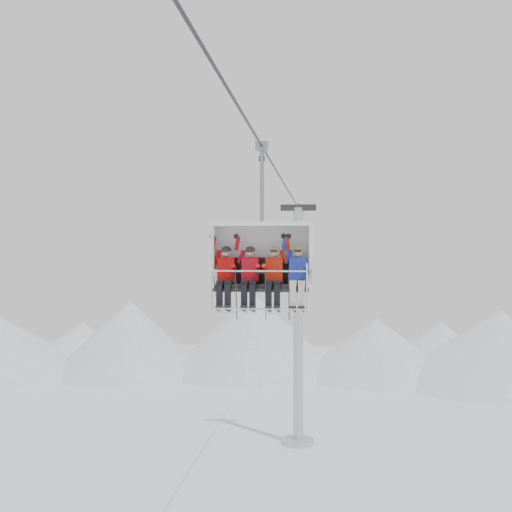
# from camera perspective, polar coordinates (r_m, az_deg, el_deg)

# --- Properties ---
(ridgeline) EXTENTS (72.00, 21.00, 7.00)m
(ridgeline) POSITION_cam_1_polar(r_m,az_deg,el_deg) (56.70, 3.04, -7.77)
(ridgeline) COLOR silver
(ridgeline) RESTS_ON ground
(lift_tower_right) EXTENTS (2.00, 1.80, 13.48)m
(lift_tower_right) POSITION_cam_1_polar(r_m,az_deg,el_deg) (36.38, 3.78, -7.59)
(lift_tower_right) COLOR #B1B4B9
(lift_tower_right) RESTS_ON ground
(haul_cable) EXTENTS (0.06, 50.00, 0.06)m
(haul_cable) POSITION_cam_1_polar(r_m,az_deg,el_deg) (14.33, -0.00, 10.58)
(haul_cable) COLOR #2D2D32
(haul_cable) RESTS_ON lift_tower_left
(chairlift_carrier) EXTENTS (2.40, 1.17, 3.98)m
(chairlift_carrier) POSITION_cam_1_polar(r_m,az_deg,el_deg) (15.50, 0.57, 0.06)
(chairlift_carrier) COLOR black
(chairlift_carrier) RESTS_ON haul_cable
(skier_far_left) EXTENTS (0.41, 1.69, 1.64)m
(skier_far_left) POSITION_cam_1_polar(r_m,az_deg,el_deg) (15.32, -2.71, -1.69)
(skier_far_left) COLOR #AD0807
(skier_far_left) RESTS_ON chairlift_carrier
(skier_center_left) EXTENTS (0.41, 1.69, 1.64)m
(skier_center_left) POSITION_cam_1_polar(r_m,az_deg,el_deg) (15.24, -0.54, -1.70)
(skier_center_left) COLOR #AB0916
(skier_center_left) RESTS_ON chairlift_carrier
(skier_center_right) EXTENTS (0.41, 1.69, 1.64)m
(skier_center_right) POSITION_cam_1_polar(r_m,az_deg,el_deg) (15.18, 1.60, -1.71)
(skier_center_right) COLOR #A81909
(skier_center_right) RESTS_ON chairlift_carrier
(skier_far_right) EXTENTS (0.41, 1.69, 1.64)m
(skier_far_right) POSITION_cam_1_polar(r_m,az_deg,el_deg) (15.14, 3.73, -1.71)
(skier_far_right) COLOR #1B2B9D
(skier_far_right) RESTS_ON chairlift_carrier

